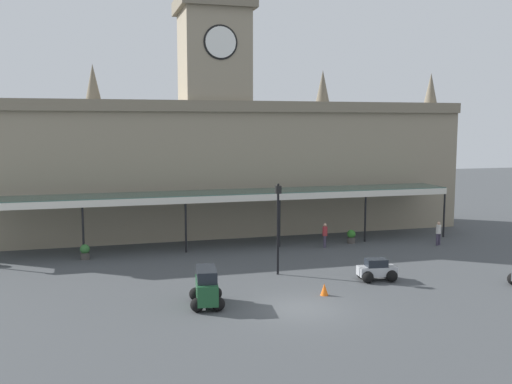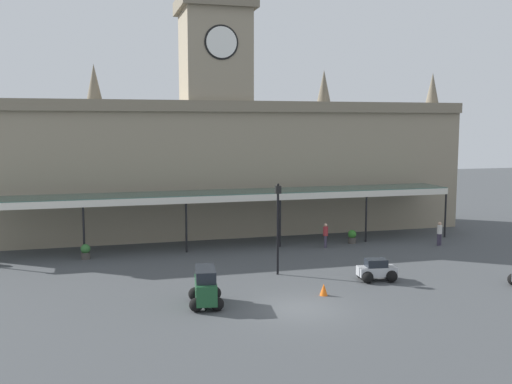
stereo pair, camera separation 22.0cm
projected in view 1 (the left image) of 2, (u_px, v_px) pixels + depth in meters
The scene contains 11 objects.
ground_plane at pixel (300, 308), 26.57m from camera, with size 140.00×140.00×0.00m, color #434649.
station_building at pixel (215, 158), 44.25m from camera, with size 39.21×5.57×17.72m.
entrance_canopy at pixel (229, 194), 39.83m from camera, with size 32.53×3.26×3.77m.
car_green_van at pixel (207, 289), 26.92m from camera, with size 1.80×2.50×1.77m.
car_silver_sedan at pixel (377, 271), 31.31m from camera, with size 2.14×1.67×1.19m.
pedestrian_near_entrance at pixel (438, 232), 40.33m from camera, with size 0.38×0.34×1.67m.
pedestrian_beside_cars at pixel (325, 234), 39.63m from camera, with size 0.34×0.36×1.67m.
victorian_lamppost at pixel (278, 218), 32.22m from camera, with size 0.30×0.30×5.17m.
traffic_cone at pixel (324, 289), 28.58m from camera, with size 0.40×0.40×0.60m, color orange.
planter_near_kerb at pixel (351, 236), 41.07m from camera, with size 0.60×0.60×0.96m.
planter_forecourt_centre at pixel (85, 252), 36.14m from camera, with size 0.60×0.60×0.96m.
Camera 1 is at (-8.93, -24.24, 8.45)m, focal length 40.55 mm.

